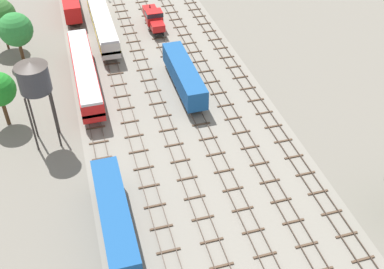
% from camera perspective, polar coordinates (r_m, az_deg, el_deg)
% --- Properties ---
extents(ground_plane, '(480.00, 480.00, 0.00)m').
position_cam_1_polar(ground_plane, '(77.32, -5.18, 10.50)').
color(ground_plane, slate).
extents(ballast_bed, '(25.88, 176.00, 0.01)m').
position_cam_1_polar(ballast_bed, '(77.31, -5.18, 10.50)').
color(ballast_bed, gray).
rests_on(ballast_bed, ground).
extents(track_far_left, '(2.40, 126.00, 0.29)m').
position_cam_1_polar(track_far_left, '(77.20, -13.41, 9.61)').
color(track_far_left, '#47382D').
rests_on(track_far_left, ground).
extents(track_left, '(2.40, 126.00, 0.29)m').
position_cam_1_polar(track_left, '(77.38, -10.17, 10.16)').
color(track_left, '#47382D').
rests_on(track_left, ground).
extents(track_centre_left, '(2.40, 126.00, 0.29)m').
position_cam_1_polar(track_centre_left, '(77.81, -6.94, 10.69)').
color(track_centre_left, '#47382D').
rests_on(track_centre_left, ground).
extents(track_centre, '(2.40, 126.00, 0.29)m').
position_cam_1_polar(track_centre, '(78.48, -3.75, 11.17)').
color(track_centre, '#47382D').
rests_on(track_centre, ground).
extents(track_centre_right, '(2.40, 126.00, 0.29)m').
position_cam_1_polar(track_centre_right, '(79.39, -0.61, 11.60)').
color(track_centre_right, '#47382D').
rests_on(track_centre_right, ground).
extents(track_right, '(2.40, 126.00, 0.29)m').
position_cam_1_polar(track_right, '(80.52, 2.45, 12.00)').
color(track_right, '#47382D').
rests_on(track_right, ground).
extents(freight_boxcar_far_left_nearest, '(2.87, 14.00, 3.60)m').
position_cam_1_polar(freight_boxcar_far_left_nearest, '(46.58, -9.37, -9.81)').
color(freight_boxcar_far_left_nearest, '#194C8C').
rests_on(freight_boxcar_far_left_nearest, ground).
extents(freight_boxcar_centre_near, '(2.87, 14.00, 3.60)m').
position_cam_1_polar(freight_boxcar_centre_near, '(65.38, -0.98, 7.27)').
color(freight_boxcar_centre_near, '#194C8C').
rests_on(freight_boxcar_centre_near, ground).
extents(diesel_railcar_far_left_mid, '(2.96, 20.50, 3.80)m').
position_cam_1_polar(diesel_railcar_far_left_mid, '(67.42, -12.91, 7.44)').
color(diesel_railcar_far_left_mid, red).
rests_on(diesel_railcar_far_left_mid, ground).
extents(diesel_railcar_left_midfar, '(2.96, 20.50, 3.80)m').
position_cam_1_polar(diesel_railcar_left_midfar, '(80.65, -10.88, 13.33)').
color(diesel_railcar_left_midfar, beige).
rests_on(diesel_railcar_left_midfar, ground).
extents(shunter_loco_centre_far, '(2.74, 8.46, 3.10)m').
position_cam_1_polar(shunter_loco_centre_far, '(82.31, -4.68, 14.01)').
color(shunter_loco_centre_far, red).
rests_on(shunter_loco_centre_far, ground).
extents(freight_boxcar_far_left_farther, '(2.87, 14.00, 3.60)m').
position_cam_1_polar(freight_boxcar_far_left_farther, '(90.09, -14.62, 15.54)').
color(freight_boxcar_far_left_farther, red).
rests_on(freight_boxcar_far_left_farther, ground).
extents(water_tower, '(3.73, 3.73, 11.18)m').
position_cam_1_polar(water_tower, '(55.20, -18.73, 6.54)').
color(water_tower, '#2D2826').
rests_on(water_tower, ground).
extents(lineside_tree_2, '(5.02, 5.02, 7.88)m').
position_cam_1_polar(lineside_tree_2, '(75.35, -20.66, 11.85)').
color(lineside_tree_2, '#4C331E').
rests_on(lineside_tree_2, ground).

